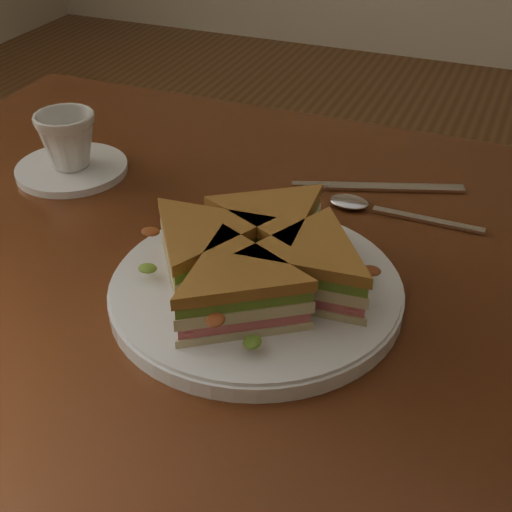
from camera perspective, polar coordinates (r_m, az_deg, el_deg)
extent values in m
cube|color=#391A0D|center=(0.76, 3.47, -2.48)|extent=(1.20, 0.80, 0.04)
cylinder|color=#341A0F|center=(1.43, -13.05, -2.10)|extent=(0.06, 0.06, 0.71)
cylinder|color=silver|center=(0.70, 0.00, -2.84)|extent=(0.29, 0.29, 0.02)
cube|color=silver|center=(0.85, 13.57, 2.75)|extent=(0.13, 0.01, 0.00)
ellipsoid|color=silver|center=(0.86, 7.46, 4.27)|extent=(0.05, 0.03, 0.01)
cube|color=silver|center=(0.91, 10.17, 5.39)|extent=(0.19, 0.08, 0.00)
cube|color=silver|center=(0.90, 4.47, 5.61)|extent=(0.05, 0.03, 0.00)
cylinder|color=silver|center=(0.96, -14.52, 6.76)|extent=(0.14, 0.14, 0.01)
imported|color=silver|center=(0.95, -14.86, 8.94)|extent=(0.10, 0.10, 0.07)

